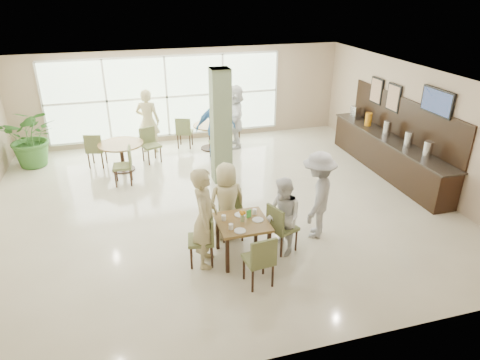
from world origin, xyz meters
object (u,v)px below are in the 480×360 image
object	(u,v)px
teen_standing	(318,195)
adult_standing	(148,121)
main_table	(242,226)
adult_b	(235,116)
potted_plant	(32,137)
adult_a	(216,128)
buffet_counter	(389,152)
teen_far	(227,201)
teen_left	(205,218)
round_table_left	(121,149)
round_table_right	(210,131)
teen_right	(283,217)

from	to	relation	value
teen_standing	adult_standing	bearing A→B (deg)	-118.40
main_table	adult_b	distance (m)	5.79
potted_plant	adult_b	world-z (taller)	adult_b
potted_plant	adult_b	distance (m)	5.60
potted_plant	adult_a	xyz separation A→B (m)	(4.81, -1.01, 0.14)
buffet_counter	teen_standing	bearing A→B (deg)	-143.47
buffet_counter	teen_far	size ratio (longest dim) A/B	3.04
main_table	adult_standing	distance (m)	5.97
teen_far	adult_a	xyz separation A→B (m)	(0.68, 3.87, 0.18)
teen_standing	teen_left	bearing A→B (deg)	-46.52
round_table_left	teen_far	xyz separation A→B (m)	(1.87, -3.92, 0.19)
teen_standing	adult_a	bearing A→B (deg)	-131.55
round_table_right	adult_b	bearing A→B (deg)	1.77
adult_a	adult_b	size ratio (longest dim) A/B	1.02
teen_standing	potted_plant	bearing A→B (deg)	-97.19
teen_far	round_table_left	bearing A→B (deg)	-71.85
teen_far	potted_plant	bearing A→B (deg)	-57.14
main_table	potted_plant	bearing A→B (deg)	126.84
teen_left	teen_standing	world-z (taller)	teen_left
adult_b	adult_a	bearing A→B (deg)	-30.64
main_table	round_table_right	size ratio (longest dim) A/B	0.88
round_table_right	adult_a	xyz separation A→B (m)	(-0.04, -0.97, 0.40)
round_table_right	teen_right	size ratio (longest dim) A/B	0.68
round_table_right	adult_a	world-z (taller)	adult_a
round_table_left	adult_a	distance (m)	2.57
round_table_right	teen_right	bearing A→B (deg)	-88.63
round_table_right	adult_b	xyz separation A→B (m)	(0.75, 0.02, 0.38)
round_table_right	adult_standing	distance (m)	1.82
buffet_counter	teen_far	bearing A→B (deg)	-158.55
potted_plant	teen_far	size ratio (longest dim) A/B	1.05
main_table	round_table_right	bearing A→B (deg)	83.66
main_table	teen_standing	world-z (taller)	teen_standing
teen_standing	adult_a	world-z (taller)	adult_a
round_table_left	adult_standing	distance (m)	1.47
adult_a	adult_standing	world-z (taller)	adult_a
round_table_right	teen_standing	bearing A→B (deg)	-79.50
teen_standing	adult_b	size ratio (longest dim) A/B	0.93
teen_standing	adult_a	distance (m)	4.41
round_table_right	adult_b	size ratio (longest dim) A/B	0.54
buffet_counter	potted_plant	bearing A→B (deg)	161.50
round_table_left	potted_plant	bearing A→B (deg)	156.85
buffet_counter	teen_left	size ratio (longest dim) A/B	2.55
teen_far	round_table_right	bearing A→B (deg)	-105.78
teen_right	adult_a	xyz separation A→B (m)	(-0.17, 4.67, 0.21)
adult_standing	adult_a	bearing A→B (deg)	164.33
round_table_right	teen_far	world-z (taller)	teen_far
round_table_left	adult_standing	bearing A→B (deg)	55.06
round_table_left	teen_standing	xyz separation A→B (m)	(3.56, -4.34, 0.29)
adult_b	teen_far	bearing A→B (deg)	-8.80
potted_plant	round_table_left	bearing A→B (deg)	-23.15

